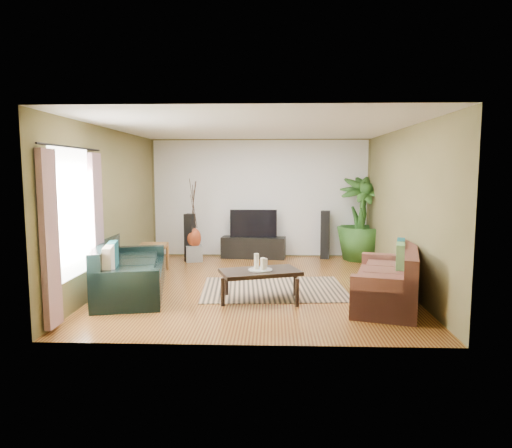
{
  "coord_description": "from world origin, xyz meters",
  "views": [
    {
      "loc": [
        0.29,
        -7.76,
        1.99
      ],
      "look_at": [
        0.0,
        0.2,
        1.05
      ],
      "focal_mm": 32.0,
      "sensor_mm": 36.0,
      "label": 1
    }
  ],
  "objects_px": {
    "speaker_left": "(190,238)",
    "pedestal": "(194,253)",
    "sofa_left": "(132,267)",
    "coffee_table": "(260,286)",
    "speaker_right": "(325,235)",
    "potted_plant": "(361,219)",
    "sofa_right": "(386,276)",
    "vase": "(194,238)",
    "television": "(253,223)",
    "side_table": "(154,258)",
    "tv_stand": "(253,247)"
  },
  "relations": [
    {
      "from": "vase",
      "to": "television",
      "type": "bearing_deg",
      "value": 18.13
    },
    {
      "from": "coffee_table",
      "to": "pedestal",
      "type": "bearing_deg",
      "value": 98.35
    },
    {
      "from": "coffee_table",
      "to": "tv_stand",
      "type": "distance_m",
      "value": 3.47
    },
    {
      "from": "sofa_left",
      "to": "speaker_left",
      "type": "xyz_separation_m",
      "value": [
        0.46,
        2.66,
        0.1
      ]
    },
    {
      "from": "sofa_left",
      "to": "pedestal",
      "type": "bearing_deg",
      "value": -23.49
    },
    {
      "from": "sofa_left",
      "to": "side_table",
      "type": "xyz_separation_m",
      "value": [
        -0.05,
        1.52,
        -0.15
      ]
    },
    {
      "from": "speaker_left",
      "to": "sofa_right",
      "type": "bearing_deg",
      "value": -26.25
    },
    {
      "from": "coffee_table",
      "to": "pedestal",
      "type": "relative_size",
      "value": 3.35
    },
    {
      "from": "coffee_table",
      "to": "potted_plant",
      "type": "height_order",
      "value": "potted_plant"
    },
    {
      "from": "potted_plant",
      "to": "speaker_right",
      "type": "bearing_deg",
      "value": 169.63
    },
    {
      "from": "speaker_right",
      "to": "vase",
      "type": "height_order",
      "value": "speaker_right"
    },
    {
      "from": "coffee_table",
      "to": "speaker_right",
      "type": "bearing_deg",
      "value": 49.79
    },
    {
      "from": "sofa_right",
      "to": "speaker_left",
      "type": "height_order",
      "value": "speaker_left"
    },
    {
      "from": "television",
      "to": "speaker_right",
      "type": "xyz_separation_m",
      "value": [
        1.62,
        0.0,
        -0.25
      ]
    },
    {
      "from": "speaker_right",
      "to": "side_table",
      "type": "bearing_deg",
      "value": -146.1
    },
    {
      "from": "television",
      "to": "sofa_right",
      "type": "bearing_deg",
      "value": -58.96
    },
    {
      "from": "television",
      "to": "speaker_right",
      "type": "relative_size",
      "value": 0.98
    },
    {
      "from": "sofa_right",
      "to": "vase",
      "type": "distance_m",
      "value": 4.63
    },
    {
      "from": "television",
      "to": "speaker_right",
      "type": "bearing_deg",
      "value": 0.0
    },
    {
      "from": "pedestal",
      "to": "side_table",
      "type": "bearing_deg",
      "value": -117.78
    },
    {
      "from": "sofa_right",
      "to": "coffee_table",
      "type": "bearing_deg",
      "value": -76.3
    },
    {
      "from": "speaker_right",
      "to": "potted_plant",
      "type": "xyz_separation_m",
      "value": [
        0.77,
        -0.14,
        0.38
      ]
    },
    {
      "from": "television",
      "to": "speaker_left",
      "type": "xyz_separation_m",
      "value": [
        -1.38,
        -0.42,
        -0.27
      ]
    },
    {
      "from": "vase",
      "to": "side_table",
      "type": "relative_size",
      "value": 0.8
    },
    {
      "from": "coffee_table",
      "to": "potted_plant",
      "type": "bearing_deg",
      "value": 38.63
    },
    {
      "from": "sofa_right",
      "to": "speaker_right",
      "type": "height_order",
      "value": "speaker_right"
    },
    {
      "from": "sofa_right",
      "to": "vase",
      "type": "height_order",
      "value": "sofa_right"
    },
    {
      "from": "sofa_left",
      "to": "sofa_right",
      "type": "relative_size",
      "value": 1.18
    },
    {
      "from": "sofa_right",
      "to": "pedestal",
      "type": "height_order",
      "value": "sofa_right"
    },
    {
      "from": "sofa_right",
      "to": "pedestal",
      "type": "relative_size",
      "value": 5.45
    },
    {
      "from": "coffee_table",
      "to": "potted_plant",
      "type": "xyz_separation_m",
      "value": [
        2.14,
        3.32,
        0.69
      ]
    },
    {
      "from": "tv_stand",
      "to": "speaker_right",
      "type": "distance_m",
      "value": 1.65
    },
    {
      "from": "sofa_right",
      "to": "pedestal",
      "type": "xyz_separation_m",
      "value": [
        -3.42,
        3.12,
        -0.25
      ]
    },
    {
      "from": "tv_stand",
      "to": "sofa_left",
      "type": "bearing_deg",
      "value": -114.96
    },
    {
      "from": "coffee_table",
      "to": "speaker_left",
      "type": "height_order",
      "value": "speaker_left"
    },
    {
      "from": "coffee_table",
      "to": "television",
      "type": "height_order",
      "value": "television"
    },
    {
      "from": "television",
      "to": "potted_plant",
      "type": "xyz_separation_m",
      "value": [
        2.39,
        -0.14,
        0.13
      ]
    },
    {
      "from": "speaker_left",
      "to": "pedestal",
      "type": "xyz_separation_m",
      "value": [
        0.09,
        -0.0,
        -0.35
      ]
    },
    {
      "from": "tv_stand",
      "to": "television",
      "type": "height_order",
      "value": "television"
    },
    {
      "from": "sofa_left",
      "to": "pedestal",
      "type": "relative_size",
      "value": 6.45
    },
    {
      "from": "speaker_left",
      "to": "vase",
      "type": "relative_size",
      "value": 2.34
    },
    {
      "from": "pedestal",
      "to": "side_table",
      "type": "height_order",
      "value": "side_table"
    },
    {
      "from": "vase",
      "to": "potted_plant",
      "type": "bearing_deg",
      "value": 4.4
    },
    {
      "from": "sofa_left",
      "to": "coffee_table",
      "type": "bearing_deg",
      "value": -112.01
    },
    {
      "from": "speaker_left",
      "to": "potted_plant",
      "type": "xyz_separation_m",
      "value": [
        3.77,
        0.28,
        0.4
      ]
    },
    {
      "from": "tv_stand",
      "to": "television",
      "type": "relative_size",
      "value": 1.36
    },
    {
      "from": "speaker_left",
      "to": "potted_plant",
      "type": "distance_m",
      "value": 3.8
    },
    {
      "from": "speaker_right",
      "to": "side_table",
      "type": "distance_m",
      "value": 3.86
    },
    {
      "from": "potted_plant",
      "to": "sofa_right",
      "type": "bearing_deg",
      "value": -94.37
    },
    {
      "from": "sofa_left",
      "to": "coffee_table",
      "type": "xyz_separation_m",
      "value": [
        2.1,
        -0.38,
        -0.19
      ]
    }
  ]
}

